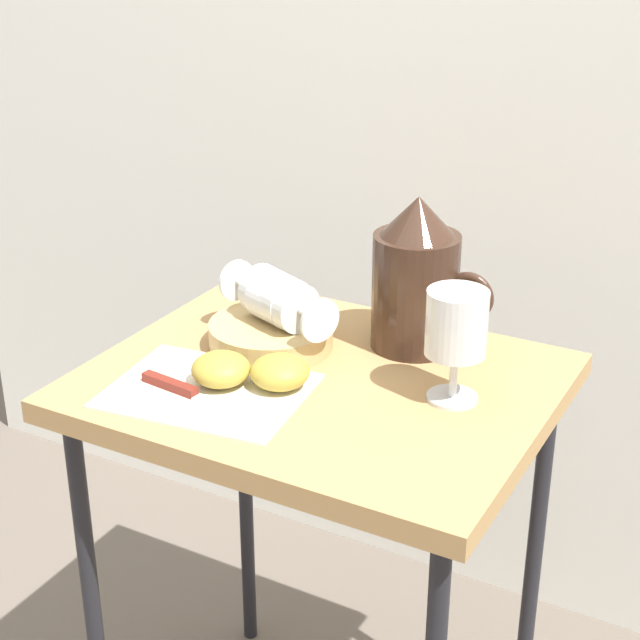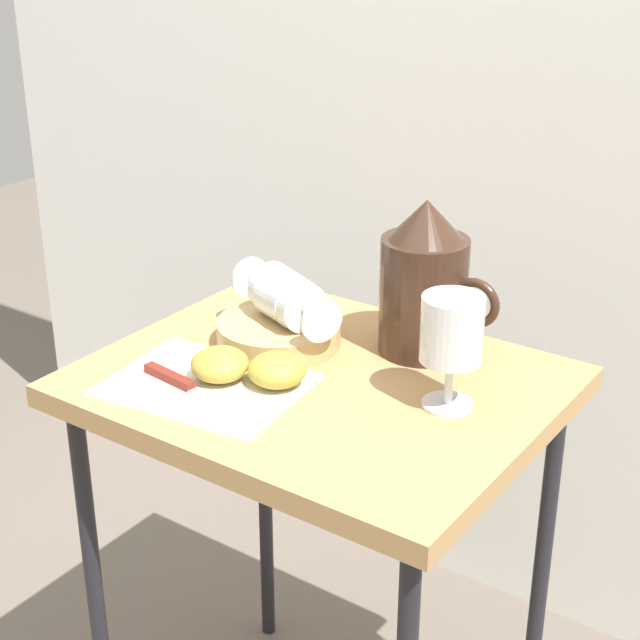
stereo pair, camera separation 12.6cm
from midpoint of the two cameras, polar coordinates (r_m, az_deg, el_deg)
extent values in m
cube|color=white|center=(1.67, 13.76, 15.34)|extent=(2.40, 0.03, 2.09)
cube|color=#AD8451|center=(1.30, 2.78, -3.88)|extent=(0.59, 0.47, 0.03)
cylinder|color=black|center=(1.50, -10.21, -15.73)|extent=(0.02, 0.02, 0.66)
cylinder|color=black|center=(1.74, -1.07, -9.16)|extent=(0.02, 0.02, 0.66)
cylinder|color=black|center=(1.55, 14.75, -14.72)|extent=(0.02, 0.02, 0.66)
cube|color=silver|center=(1.27, -3.70, -3.79)|extent=(0.26, 0.22, 0.00)
cylinder|color=tan|center=(1.38, 0.25, -0.79)|extent=(0.17, 0.17, 0.03)
cylinder|color=#382319|center=(1.35, 8.57, 1.33)|extent=(0.12, 0.12, 0.16)
cylinder|color=orange|center=(1.36, 8.49, 0.08)|extent=(0.11, 0.11, 0.09)
cone|color=#382319|center=(1.31, 8.86, 5.63)|extent=(0.10, 0.10, 0.05)
torus|color=#382319|center=(1.32, 11.57, 0.90)|extent=(0.07, 0.01, 0.07)
cylinder|color=silver|center=(1.24, 10.18, -4.81)|extent=(0.06, 0.06, 0.00)
cylinder|color=silver|center=(1.23, 10.29, -3.53)|extent=(0.01, 0.01, 0.06)
cylinder|color=silver|center=(1.20, 10.53, -0.57)|extent=(0.08, 0.08, 0.08)
cylinder|color=orange|center=(1.21, 10.47, -1.34)|extent=(0.07, 0.07, 0.04)
cylinder|color=silver|center=(1.35, 0.92, 1.10)|extent=(0.10, 0.09, 0.07)
cylinder|color=silver|center=(1.40, -0.74, 2.00)|extent=(0.06, 0.03, 0.01)
cylinder|color=silver|center=(1.43, -1.47, 2.40)|extent=(0.03, 0.06, 0.06)
cylinder|color=silver|center=(1.36, 0.56, 1.41)|extent=(0.10, 0.10, 0.07)
cylinder|color=silver|center=(1.31, 2.13, 0.40)|extent=(0.06, 0.03, 0.01)
cylinder|color=silver|center=(1.28, 2.90, -0.09)|extent=(0.03, 0.06, 0.06)
ellipsoid|color=#B29938|center=(1.27, -2.90, -2.60)|extent=(0.08, 0.08, 0.04)
ellipsoid|color=#B29938|center=(1.26, 0.41, -2.92)|extent=(0.08, 0.08, 0.04)
cube|color=silver|center=(1.21, -2.37, -5.04)|extent=(0.13, 0.03, 0.00)
cube|color=maroon|center=(1.28, -5.79, -3.30)|extent=(0.09, 0.02, 0.01)
camera|label=1|loc=(0.06, -87.14, 1.27)|focal=56.21mm
camera|label=2|loc=(0.06, 92.86, -1.27)|focal=56.21mm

